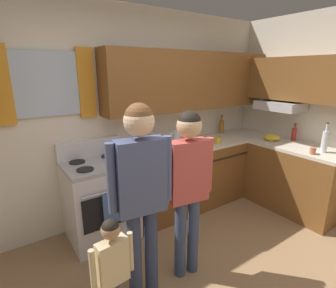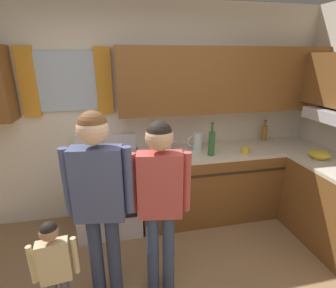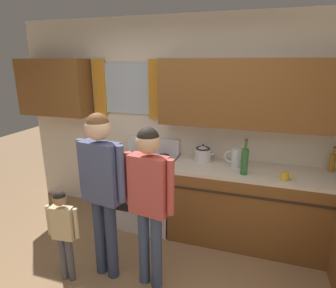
{
  "view_description": "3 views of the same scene",
  "coord_description": "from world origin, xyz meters",
  "px_view_note": "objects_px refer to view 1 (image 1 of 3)",
  "views": [
    {
      "loc": [
        -1.3,
        -1.07,
        1.86
      ],
      "look_at": [
        0.01,
        0.82,
        1.21
      ],
      "focal_mm": 27.82,
      "sensor_mm": 36.0,
      "label": 1
    },
    {
      "loc": [
        -0.29,
        -1.22,
        1.98
      ],
      "look_at": [
        0.14,
        0.8,
        1.28
      ],
      "focal_mm": 27.2,
      "sensor_mm": 36.0,
      "label": 2
    },
    {
      "loc": [
        0.87,
        -1.55,
        2.07
      ],
      "look_at": [
        0.15,
        0.69,
        1.38
      ],
      "focal_mm": 30.12,
      "sensor_mm": 36.0,
      "label": 3
    }
  ],
  "objects_px": {
    "adult_holding_child": "(141,184)",
    "mug_mustard_yellow": "(218,141)",
    "bottle_wine_green": "(193,137)",
    "water_pitcher": "(177,138)",
    "bottle_oil_amber": "(222,126)",
    "adult_in_plaid": "(188,177)",
    "small_child": "(113,266)",
    "stovetop_kettle": "(147,142)",
    "bottle_tall_clear": "(325,141)",
    "cup_terracotta": "(313,151)",
    "stove_oven": "(101,199)",
    "mixing_bowl": "(271,137)",
    "bottle_sauce_red": "(294,134)"
  },
  "relations": [
    {
      "from": "stovetop_kettle",
      "to": "small_child",
      "type": "xyz_separation_m",
      "value": [
        -1.05,
        -1.34,
        -0.4
      ]
    },
    {
      "from": "adult_holding_child",
      "to": "stovetop_kettle",
      "type": "bearing_deg",
      "value": 58.06
    },
    {
      "from": "bottle_oil_amber",
      "to": "water_pitcher",
      "type": "height_order",
      "value": "bottle_oil_amber"
    },
    {
      "from": "stove_oven",
      "to": "mug_mustard_yellow",
      "type": "xyz_separation_m",
      "value": [
        1.61,
        -0.2,
        0.48
      ]
    },
    {
      "from": "bottle_tall_clear",
      "to": "mug_mustard_yellow",
      "type": "bearing_deg",
      "value": 128.18
    },
    {
      "from": "bottle_wine_green",
      "to": "mixing_bowl",
      "type": "bearing_deg",
      "value": -16.69
    },
    {
      "from": "stovetop_kettle",
      "to": "adult_holding_child",
      "type": "xyz_separation_m",
      "value": [
        -0.72,
        -1.15,
        0.04
      ]
    },
    {
      "from": "cup_terracotta",
      "to": "mixing_bowl",
      "type": "height_order",
      "value": "mixing_bowl"
    },
    {
      "from": "stovetop_kettle",
      "to": "water_pitcher",
      "type": "height_order",
      "value": "water_pitcher"
    },
    {
      "from": "stovetop_kettle",
      "to": "mixing_bowl",
      "type": "xyz_separation_m",
      "value": [
        1.66,
        -0.64,
        -0.05
      ]
    },
    {
      "from": "adult_in_plaid",
      "to": "bottle_oil_amber",
      "type": "bearing_deg",
      "value": 36.31
    },
    {
      "from": "bottle_wine_green",
      "to": "adult_holding_child",
      "type": "bearing_deg",
      "value": -145.03
    },
    {
      "from": "bottle_sauce_red",
      "to": "adult_in_plaid",
      "type": "height_order",
      "value": "adult_in_plaid"
    },
    {
      "from": "stove_oven",
      "to": "bottle_tall_clear",
      "type": "relative_size",
      "value": 3.0
    },
    {
      "from": "bottle_oil_amber",
      "to": "adult_in_plaid",
      "type": "distance_m",
      "value": 2.07
    },
    {
      "from": "bottle_oil_amber",
      "to": "water_pitcher",
      "type": "xyz_separation_m",
      "value": [
        -1.02,
        -0.19,
        0.0
      ]
    },
    {
      "from": "mug_mustard_yellow",
      "to": "bottle_tall_clear",
      "type": "bearing_deg",
      "value": -51.82
    },
    {
      "from": "stove_oven",
      "to": "adult_holding_child",
      "type": "bearing_deg",
      "value": -91.39
    },
    {
      "from": "cup_terracotta",
      "to": "adult_in_plaid",
      "type": "bearing_deg",
      "value": 174.77
    },
    {
      "from": "stovetop_kettle",
      "to": "bottle_tall_clear",
      "type": "bearing_deg",
      "value": -38.16
    },
    {
      "from": "cup_terracotta",
      "to": "adult_holding_child",
      "type": "distance_m",
      "value": 2.24
    },
    {
      "from": "bottle_tall_clear",
      "to": "bottle_oil_amber",
      "type": "xyz_separation_m",
      "value": [
        -0.28,
        1.42,
        -0.03
      ]
    },
    {
      "from": "bottle_tall_clear",
      "to": "small_child",
      "type": "distance_m",
      "value": 2.79
    },
    {
      "from": "adult_holding_child",
      "to": "bottle_wine_green",
      "type": "bearing_deg",
      "value": 34.97
    },
    {
      "from": "mixing_bowl",
      "to": "adult_holding_child",
      "type": "height_order",
      "value": "adult_holding_child"
    },
    {
      "from": "mug_mustard_yellow",
      "to": "stovetop_kettle",
      "type": "xyz_separation_m",
      "value": [
        -0.91,
        0.34,
        0.05
      ]
    },
    {
      "from": "water_pitcher",
      "to": "bottle_tall_clear",
      "type": "bearing_deg",
      "value": -43.49
    },
    {
      "from": "bottle_oil_amber",
      "to": "cup_terracotta",
      "type": "height_order",
      "value": "bottle_oil_amber"
    },
    {
      "from": "cup_terracotta",
      "to": "mixing_bowl",
      "type": "relative_size",
      "value": 0.5
    },
    {
      "from": "bottle_wine_green",
      "to": "adult_holding_child",
      "type": "height_order",
      "value": "adult_holding_child"
    },
    {
      "from": "stove_oven",
      "to": "mixing_bowl",
      "type": "relative_size",
      "value": 5.03
    },
    {
      "from": "stove_oven",
      "to": "bottle_wine_green",
      "type": "height_order",
      "value": "bottle_wine_green"
    },
    {
      "from": "stove_oven",
      "to": "bottle_sauce_red",
      "type": "xyz_separation_m",
      "value": [
        2.62,
        -0.68,
        0.53
      ]
    },
    {
      "from": "cup_terracotta",
      "to": "bottle_wine_green",
      "type": "bearing_deg",
      "value": 135.19
    },
    {
      "from": "water_pitcher",
      "to": "adult_holding_child",
      "type": "relative_size",
      "value": 0.13
    },
    {
      "from": "adult_in_plaid",
      "to": "small_child",
      "type": "relative_size",
      "value": 1.64
    },
    {
      "from": "bottle_wine_green",
      "to": "mug_mustard_yellow",
      "type": "xyz_separation_m",
      "value": [
        0.41,
        -0.04,
        -0.11
      ]
    },
    {
      "from": "mug_mustard_yellow",
      "to": "adult_holding_child",
      "type": "relative_size",
      "value": 0.07
    },
    {
      "from": "mug_mustard_yellow",
      "to": "stovetop_kettle",
      "type": "relative_size",
      "value": 0.44
    },
    {
      "from": "bottle_sauce_red",
      "to": "adult_in_plaid",
      "type": "relative_size",
      "value": 0.16
    },
    {
      "from": "bottle_sauce_red",
      "to": "water_pitcher",
      "type": "xyz_separation_m",
      "value": [
        -1.53,
        0.72,
        0.02
      ]
    },
    {
      "from": "bottle_tall_clear",
      "to": "mug_mustard_yellow",
      "type": "height_order",
      "value": "bottle_tall_clear"
    },
    {
      "from": "adult_holding_child",
      "to": "mug_mustard_yellow",
      "type": "bearing_deg",
      "value": 26.52
    },
    {
      "from": "water_pitcher",
      "to": "small_child",
      "type": "bearing_deg",
      "value": -139.49
    },
    {
      "from": "bottle_tall_clear",
      "to": "adult_in_plaid",
      "type": "height_order",
      "value": "adult_in_plaid"
    },
    {
      "from": "bottle_tall_clear",
      "to": "bottle_sauce_red",
      "type": "bearing_deg",
      "value": 66.18
    },
    {
      "from": "stovetop_kettle",
      "to": "water_pitcher",
      "type": "distance_m",
      "value": 0.41
    },
    {
      "from": "bottle_wine_green",
      "to": "bottle_tall_clear",
      "type": "distance_m",
      "value": 1.59
    },
    {
      "from": "bottle_wine_green",
      "to": "water_pitcher",
      "type": "xyz_separation_m",
      "value": [
        -0.1,
        0.2,
        -0.04
      ]
    },
    {
      "from": "mug_mustard_yellow",
      "to": "adult_in_plaid",
      "type": "bearing_deg",
      "value": -145.38
    }
  ]
}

